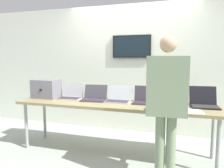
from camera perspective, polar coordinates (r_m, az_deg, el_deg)
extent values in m
cube|color=#9CA49C|center=(3.59, 0.59, -17.56)|extent=(8.00, 8.00, 0.04)
cube|color=silver|center=(4.37, 5.01, 3.86)|extent=(8.00, 0.06, 2.48)
cube|color=black|center=(4.32, 5.06, 9.60)|extent=(0.74, 0.05, 0.43)
cube|color=black|center=(4.30, 5.01, 9.61)|extent=(0.68, 0.02, 0.37)
cube|color=#897C53|center=(3.35, 0.61, -5.28)|extent=(3.02, 0.70, 0.04)
cylinder|color=gray|center=(3.89, -21.18, -9.97)|extent=(0.05, 0.05, 0.74)
cylinder|color=gray|center=(3.11, 25.62, -14.42)|extent=(0.05, 0.05, 0.74)
cylinder|color=gray|center=(4.27, -16.93, -8.31)|extent=(0.05, 0.05, 0.74)
cylinder|color=gray|center=(3.58, 24.53, -11.59)|extent=(0.05, 0.05, 0.74)
cube|color=slate|center=(3.94, -16.55, -1.15)|extent=(0.43, 0.30, 0.31)
cube|color=black|center=(3.81, -17.87, -1.45)|extent=(0.04, 0.01, 0.03)
cube|color=#ACAFB4|center=(3.72, -10.81, -3.70)|extent=(0.38, 0.26, 0.02)
cube|color=#2F272B|center=(3.71, -10.90, -3.55)|extent=(0.35, 0.20, 0.00)
cube|color=#ACAFB4|center=(3.83, -9.97, -1.52)|extent=(0.37, 0.07, 0.23)
cube|color=silver|center=(3.83, -9.95, -1.52)|extent=(0.34, 0.06, 0.20)
cube|color=#3B3941|center=(3.52, -4.87, -4.20)|extent=(0.40, 0.27, 0.02)
cube|color=#352B39|center=(3.51, -4.93, -4.05)|extent=(0.37, 0.22, 0.00)
cube|color=#3B3941|center=(3.65, -4.17, -1.94)|extent=(0.39, 0.13, 0.22)
cube|color=#334D74|center=(3.65, -4.16, -1.95)|extent=(0.36, 0.11, 0.19)
cube|color=#A9AFB2|center=(3.40, 1.49, -4.56)|extent=(0.37, 0.24, 0.02)
cube|color=#2D2934|center=(3.39, 1.44, -4.40)|extent=(0.34, 0.19, 0.00)
cube|color=#A9AFB2|center=(3.53, 2.20, -2.18)|extent=(0.37, 0.09, 0.22)
cube|color=silver|center=(3.54, 2.22, -2.19)|extent=(0.34, 0.08, 0.19)
cube|color=#3B3641|center=(3.33, 8.15, -4.90)|extent=(0.33, 0.24, 0.02)
cube|color=#312734|center=(3.31, 8.12, -4.74)|extent=(0.30, 0.19, 0.00)
cube|color=#3B3641|center=(3.44, 8.53, -2.41)|extent=(0.33, 0.05, 0.23)
cube|color=#325739|center=(3.44, 8.54, -2.41)|extent=(0.30, 0.04, 0.20)
cube|color=black|center=(3.28, 15.23, -5.24)|extent=(0.33, 0.26, 0.02)
cube|color=#312D38|center=(3.26, 15.21, -5.07)|extent=(0.30, 0.21, 0.00)
cube|color=black|center=(3.42, 15.61, -2.71)|extent=(0.32, 0.12, 0.22)
cube|color=navy|center=(3.42, 15.62, -2.73)|extent=(0.29, 0.10, 0.20)
cube|color=black|center=(3.30, 22.72, -5.46)|extent=(0.39, 0.30, 0.02)
cube|color=#2D2E2B|center=(3.28, 22.77, -5.31)|extent=(0.36, 0.25, 0.00)
cube|color=black|center=(3.44, 22.30, -2.67)|extent=(0.37, 0.13, 0.25)
cube|color=#182631|center=(3.45, 22.29, -2.68)|extent=(0.34, 0.11, 0.22)
cylinder|color=gray|center=(2.71, 12.19, -16.08)|extent=(0.12, 0.12, 0.83)
cylinder|color=gray|center=(2.71, 14.89, -16.15)|extent=(0.12, 0.12, 0.83)
cube|color=gray|center=(2.52, 14.00, -0.43)|extent=(0.46, 0.29, 0.65)
sphere|color=tan|center=(2.51, 14.30, 9.96)|extent=(0.19, 0.19, 0.19)
cylinder|color=gray|center=(2.86, 10.52, -5.14)|extent=(0.09, 0.32, 0.07)
cylinder|color=gray|center=(2.86, 17.16, -5.33)|extent=(0.09, 0.32, 0.07)
cylinder|color=white|center=(2.96, 12.97, -5.72)|extent=(0.08, 0.08, 0.10)
cube|color=white|center=(3.04, 20.27, -6.54)|extent=(0.27, 0.33, 0.00)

